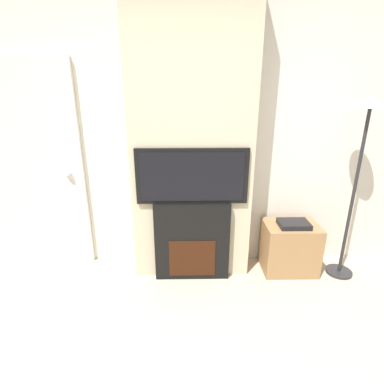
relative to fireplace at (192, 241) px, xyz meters
The scene contains 7 objects.
wall_back 1.03m from the fireplace, 90.00° to the left, with size 6.00×0.06×2.70m.
chimney_breast 0.98m from the fireplace, 90.00° to the left, with size 1.10×0.32×2.70m.
fireplace is the anchor object (origin of this frame).
television 0.64m from the fireplace, 90.00° to the right, with size 0.99×0.07×0.50m.
floor_lamp 1.71m from the fireplace, ahead, with size 0.25×0.25×1.71m.
media_stand 0.99m from the fireplace, ahead, with size 0.52×0.38×0.55m.
entry_door 1.66m from the fireplace, 168.81° to the left, with size 0.91×0.09×2.03m.
Camera 1 is at (-0.05, -0.86, 1.78)m, focal length 28.00 mm.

